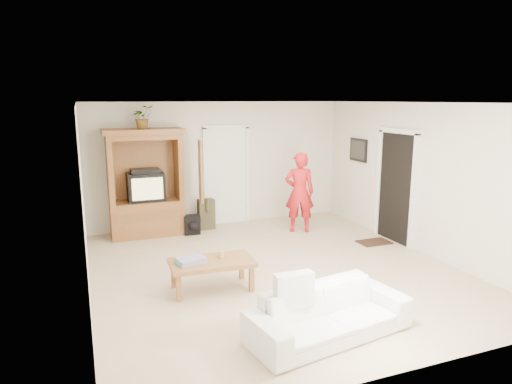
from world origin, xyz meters
The scene contains 19 objects.
floor centered at (0.00, 0.00, 0.00)m, with size 6.00×6.00×0.00m, color tan.
ceiling centered at (0.00, 0.00, 2.60)m, with size 6.00×6.00×0.00m, color white.
wall_back centered at (0.00, 3.00, 1.30)m, with size 5.50×5.50×0.00m, color silver.
wall_front centered at (0.00, -3.00, 1.30)m, with size 5.50×5.50×0.00m, color silver.
wall_left centered at (-2.75, 0.00, 1.30)m, with size 6.00×6.00×0.00m, color silver.
wall_right centered at (2.75, 0.00, 1.30)m, with size 6.00×6.00×0.00m, color silver.
armoire centered at (-1.58, 2.66, 0.91)m, with size 1.82×1.14×2.10m.
door_back centered at (0.15, 2.97, 1.02)m, with size 0.85×0.05×2.04m, color white.
doorway_right centered at (2.73, 0.60, 1.02)m, with size 0.05×0.90×2.04m, color black.
framed_picture centered at (2.73, 1.90, 1.60)m, with size 0.03×0.60×0.48m, color black.
doormat centered at (2.30, 0.60, 0.01)m, with size 0.60×0.40×0.02m, color #382316.
plant centered at (-1.60, 2.63, 2.32)m, with size 0.39×0.34×0.44m, color #4C7238.
man centered at (1.31, 1.80, 0.81)m, with size 0.59×0.39×1.62m, color red.
sofa centered at (-0.24, -2.11, 0.28)m, with size 1.91×0.75×0.56m, color white.
coffee_table centered at (-1.13, -0.38, 0.38)m, with size 1.19×0.69×0.43m.
towel centered at (-1.43, -0.38, 0.47)m, with size 0.38×0.28×0.08m, color #CF456E.
candle centered at (-0.97, -0.33, 0.48)m, with size 0.08×0.08×0.10m, color tan.
backpack_black centered at (-0.78, 2.35, 0.19)m, with size 0.31×0.18×0.39m, color black, non-canonical shape.
backpack_olive centered at (-0.40, 2.66, 0.31)m, with size 0.33×0.24×0.62m, color #47442B, non-canonical shape.
Camera 1 is at (-2.73, -6.26, 2.65)m, focal length 32.00 mm.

